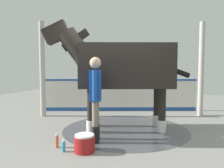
% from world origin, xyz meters
% --- Properties ---
extents(ground_plane, '(16.00, 16.00, 0.02)m').
position_xyz_m(ground_plane, '(0.00, 0.00, -0.01)').
color(ground_plane, gray).
extents(wet_patch, '(2.94, 2.94, 0.00)m').
position_xyz_m(wet_patch, '(0.25, -0.08, 0.00)').
color(wet_patch, '#4C4C54').
rests_on(wet_patch, ground).
extents(barrier_wall, '(1.59, 4.93, 1.08)m').
position_xyz_m(barrier_wall, '(2.40, 0.58, 0.50)').
color(barrier_wall, silver).
rests_on(barrier_wall, ground).
extents(roof_post_near, '(0.16, 0.16, 2.82)m').
position_xyz_m(roof_post_near, '(0.93, 2.62, 1.41)').
color(roof_post_near, '#B7B2A8').
rests_on(roof_post_near, ground).
extents(roof_post_far, '(0.16, 0.16, 2.82)m').
position_xyz_m(roof_post_far, '(2.34, -1.94, 1.41)').
color(roof_post_far, '#B7B2A8').
rests_on(roof_post_far, ground).
extents(horse, '(1.55, 3.32, 2.53)m').
position_xyz_m(horse, '(0.22, 0.02, 1.47)').
color(horse, black).
rests_on(horse, ground).
extents(handler, '(0.64, 0.36, 1.65)m').
position_xyz_m(handler, '(-0.73, 0.29, 0.95)').
color(handler, black).
rests_on(handler, ground).
extents(wash_bucket, '(0.36, 0.36, 0.30)m').
position_xyz_m(wash_bucket, '(-1.30, 0.28, 0.15)').
color(wash_bucket, maroon).
rests_on(wash_bucket, ground).
extents(bottle_shampoo, '(0.06, 0.06, 0.21)m').
position_xyz_m(bottle_shampoo, '(-1.40, 0.63, 0.10)').
color(bottle_shampoo, '#3399CC').
rests_on(bottle_shampoo, ground).
extents(bottle_spray, '(0.06, 0.06, 0.26)m').
position_xyz_m(bottle_spray, '(-1.26, 0.84, 0.12)').
color(bottle_spray, '#CC5933').
rests_on(bottle_spray, ground).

